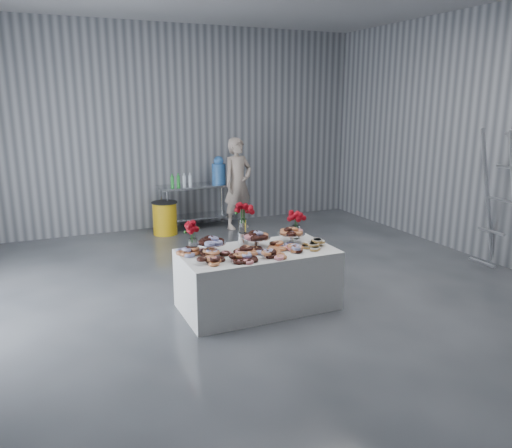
{
  "coord_description": "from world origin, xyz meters",
  "views": [
    {
      "loc": [
        -2.65,
        -5.43,
        2.57
      ],
      "look_at": [
        -0.08,
        0.29,
        1.0
      ],
      "focal_mm": 35.0,
      "sensor_mm": 36.0,
      "label": 1
    }
  ],
  "objects_px": {
    "trash_barrel": "(165,218)",
    "stepladder": "(501,200)",
    "prep_table": "(196,199)",
    "person": "(238,184)",
    "water_jug": "(219,171)",
    "display_table": "(258,279)"
  },
  "relations": [
    {
      "from": "water_jug",
      "to": "trash_barrel",
      "type": "relative_size",
      "value": 0.86
    },
    {
      "from": "person",
      "to": "water_jug",
      "type": "bearing_deg",
      "value": 116.25
    },
    {
      "from": "person",
      "to": "display_table",
      "type": "bearing_deg",
      "value": -125.51
    },
    {
      "from": "display_table",
      "to": "water_jug",
      "type": "xyz_separation_m",
      "value": [
        1.01,
        4.16,
        0.77
      ]
    },
    {
      "from": "prep_table",
      "to": "person",
      "type": "distance_m",
      "value": 0.9
    },
    {
      "from": "prep_table",
      "to": "stepladder",
      "type": "bearing_deg",
      "value": -51.3
    },
    {
      "from": "water_jug",
      "to": "person",
      "type": "height_order",
      "value": "person"
    },
    {
      "from": "prep_table",
      "to": "stepladder",
      "type": "relative_size",
      "value": 0.69
    },
    {
      "from": "prep_table",
      "to": "trash_barrel",
      "type": "bearing_deg",
      "value": -164.91
    },
    {
      "from": "person",
      "to": "stepladder",
      "type": "relative_size",
      "value": 0.84
    },
    {
      "from": "display_table",
      "to": "prep_table",
      "type": "distance_m",
      "value": 4.2
    },
    {
      "from": "trash_barrel",
      "to": "stepladder",
      "type": "bearing_deg",
      "value": -44.78
    },
    {
      "from": "display_table",
      "to": "person",
      "type": "relative_size",
      "value": 1.04
    },
    {
      "from": "stepladder",
      "to": "trash_barrel",
      "type": "bearing_deg",
      "value": 135.22
    },
    {
      "from": "prep_table",
      "to": "person",
      "type": "relative_size",
      "value": 0.82
    },
    {
      "from": "prep_table",
      "to": "stepladder",
      "type": "xyz_separation_m",
      "value": [
        3.45,
        -4.31,
        0.47
      ]
    },
    {
      "from": "trash_barrel",
      "to": "stepladder",
      "type": "xyz_separation_m",
      "value": [
        4.15,
        -4.12,
        0.77
      ]
    },
    {
      "from": "water_jug",
      "to": "display_table",
      "type": "bearing_deg",
      "value": -103.69
    },
    {
      "from": "stepladder",
      "to": "person",
      "type": "bearing_deg",
      "value": 123.65
    },
    {
      "from": "trash_barrel",
      "to": "stepladder",
      "type": "height_order",
      "value": "stepladder"
    },
    {
      "from": "water_jug",
      "to": "stepladder",
      "type": "bearing_deg",
      "value": -55.58
    },
    {
      "from": "prep_table",
      "to": "trash_barrel",
      "type": "relative_size",
      "value": 2.33
    }
  ]
}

